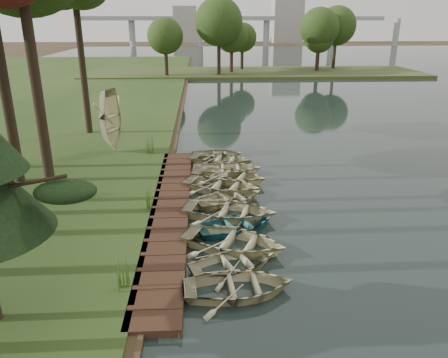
{
  "coord_description": "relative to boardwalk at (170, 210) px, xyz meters",
  "views": [
    {
      "loc": [
        -0.2,
        -17.39,
        7.97
      ],
      "look_at": [
        0.73,
        -0.14,
        1.6
      ],
      "focal_mm": 35.0,
      "sensor_mm": 36.0,
      "label": 1
    }
  ],
  "objects": [
    {
      "name": "ground",
      "position": [
        1.6,
        0.0,
        -0.15
      ],
      "size": [
        300.0,
        300.0,
        0.0
      ],
      "primitive_type": "plane",
      "color": "#3D2F1D"
    },
    {
      "name": "boardwalk",
      "position": [
        0.0,
        0.0,
        0.0
      ],
      "size": [
        1.6,
        16.0,
        0.3
      ],
      "primitive_type": "cube",
      "color": "#382115",
      "rests_on": "ground"
    },
    {
      "name": "peninsula",
      "position": [
        9.6,
        50.0,
        0.08
      ],
      "size": [
        50.0,
        14.0,
        0.45
      ],
      "primitive_type": "cube",
      "color": "#3B4820",
      "rests_on": "ground"
    },
    {
      "name": "far_trees",
      "position": [
        6.27,
        50.0,
        6.28
      ],
      "size": [
        45.6,
        5.6,
        8.8
      ],
      "color": "black",
      "rests_on": "peninsula"
    },
    {
      "name": "bridge",
      "position": [
        13.91,
        120.0,
        6.93
      ],
      "size": [
        95.9,
        4.0,
        8.6
      ],
      "color": "#A5A5A0",
      "rests_on": "ground"
    },
    {
      "name": "building_a",
      "position": [
        31.6,
        140.0,
        8.85
      ],
      "size": [
        10.0,
        8.0,
        18.0
      ],
      "primitive_type": "cube",
      "color": "#A5A5A0",
      "rests_on": "ground"
    },
    {
      "name": "building_b",
      "position": [
        -3.4,
        145.0,
        5.85
      ],
      "size": [
        8.0,
        8.0,
        12.0
      ],
      "primitive_type": "cube",
      "color": "#A5A5A0",
      "rests_on": "ground"
    },
    {
      "name": "rowboat_0",
      "position": [
        2.45,
        -6.13,
        0.25
      ],
      "size": [
        3.58,
        2.68,
        0.71
      ],
      "primitive_type": "imported",
      "rotation": [
        0.0,
        0.0,
        1.65
      ],
      "color": "#B9B386",
      "rests_on": "water"
    },
    {
      "name": "rowboat_1",
      "position": [
        2.41,
        -4.74,
        0.21
      ],
      "size": [
        3.56,
        3.02,
        0.63
      ],
      "primitive_type": "imported",
      "rotation": [
        0.0,
        0.0,
        1.9
      ],
      "color": "#B9B386",
      "rests_on": "water"
    },
    {
      "name": "rowboat_2",
      "position": [
        2.51,
        -3.36,
        0.3
      ],
      "size": [
        4.63,
        4.06,
        0.8
      ],
      "primitive_type": "imported",
      "rotation": [
        0.0,
        0.0,
        1.16
      ],
      "color": "#B9B386",
      "rests_on": "water"
    },
    {
      "name": "rowboat_3",
      "position": [
        2.71,
        -1.93,
        0.23
      ],
      "size": [
        3.71,
        3.17,
        0.65
      ],
      "primitive_type": "imported",
      "rotation": [
        0.0,
        0.0,
        1.91
      ],
      "color": "#296C73",
      "rests_on": "water"
    },
    {
      "name": "rowboat_4",
      "position": [
        2.53,
        -0.71,
        0.31
      ],
      "size": [
        4.55,
        3.75,
        0.82
      ],
      "primitive_type": "imported",
      "rotation": [
        0.0,
        0.0,
        1.31
      ],
      "color": "#B9B386",
      "rests_on": "water"
    },
    {
      "name": "rowboat_5",
      "position": [
        2.66,
        0.84,
        0.23
      ],
      "size": [
        3.86,
        3.39,
        0.66
      ],
      "primitive_type": "imported",
      "rotation": [
        0.0,
        0.0,
        1.99
      ],
      "color": "#B9B386",
      "rests_on": "water"
    },
    {
      "name": "rowboat_6",
      "position": [
        2.35,
        2.35,
        0.3
      ],
      "size": [
        4.61,
        4.04,
        0.79
      ],
      "primitive_type": "imported",
      "rotation": [
        0.0,
        0.0,
        1.16
      ],
      "color": "#B9B386",
      "rests_on": "water"
    },
    {
      "name": "rowboat_7",
      "position": [
        2.79,
        3.63,
        0.3
      ],
      "size": [
        4.64,
        4.05,
        0.8
      ],
      "primitive_type": "imported",
      "rotation": [
        0.0,
        0.0,
        1.17
      ],
      "color": "#B9B386",
      "rests_on": "water"
    },
    {
      "name": "rowboat_8",
      "position": [
        2.76,
        4.81,
        0.28
      ],
      "size": [
        3.82,
        2.8,
        0.77
      ],
      "primitive_type": "imported",
      "rotation": [
        0.0,
        0.0,
        1.53
      ],
      "color": "#B9B386",
      "rests_on": "water"
    },
    {
      "name": "rowboat_9",
      "position": [
        2.54,
        6.52,
        0.28
      ],
      "size": [
        4.3,
        3.64,
        0.76
      ],
      "primitive_type": "imported",
      "rotation": [
        0.0,
        0.0,
        1.25
      ],
      "color": "#B9B386",
      "rests_on": "water"
    },
    {
      "name": "rowboat_10",
      "position": [
        2.35,
        7.81,
        0.21
      ],
      "size": [
        3.01,
        2.15,
        0.62
      ],
      "primitive_type": "imported",
      "rotation": [
        0.0,
        0.0,
        1.57
      ],
      "color": "#B9B386",
      "rests_on": "water"
    },
    {
      "name": "stored_rowboat",
      "position": [
        -3.93,
        8.6,
        0.55
      ],
      "size": [
        4.56,
        3.95,
        0.79
      ],
      "primitive_type": "imported",
      "rotation": [
        3.14,
        0.0,
        1.19
      ],
      "color": "#B9B386",
      "rests_on": "bank"
    },
    {
      "name": "reeds_0",
      "position": [
        -1.0,
        -6.1,
        0.66
      ],
      "size": [
        0.6,
        0.6,
        1.02
      ],
      "primitive_type": "cone",
      "color": "#3F661E",
      "rests_on": "bank"
    },
    {
      "name": "reeds_1",
      "position": [
        -1.0,
        -0.11,
        0.63
      ],
      "size": [
        0.6,
        0.6,
        0.96
      ],
      "primitive_type": "cone",
      "color": "#3F661E",
      "rests_on": "bank"
    },
    {
      "name": "reeds_2",
      "position": [
        -3.95,
        1.45,
        0.59
      ],
      "size": [
        0.6,
        0.6,
        0.89
      ],
      "primitive_type": "cone",
      "color": "#3F661E",
      "rests_on": "bank"
    },
    {
      "name": "reeds_3",
      "position": [
        -1.69,
        8.16,
        0.68
      ],
      "size": [
        0.6,
        0.6,
        1.05
      ],
      "primitive_type": "cone",
      "color": "#3F661E",
      "rests_on": "bank"
    }
  ]
}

